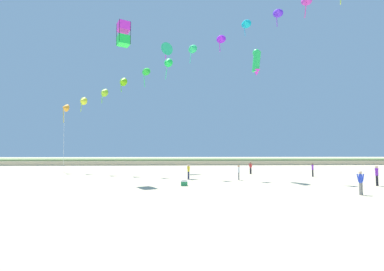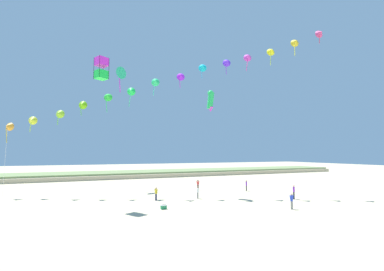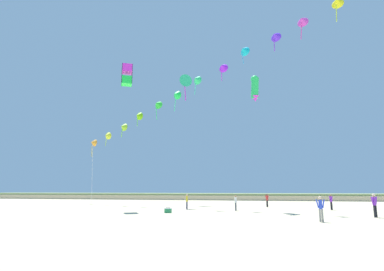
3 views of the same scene
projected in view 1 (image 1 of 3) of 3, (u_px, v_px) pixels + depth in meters
name	position (u px, v px, depth m)	size (l,w,h in m)	color
ground_plane	(239.00, 206.00, 13.75)	(240.00, 240.00, 0.00)	beige
dune_ridge	(194.00, 161.00, 60.22)	(120.00, 12.96, 1.24)	#BFAE8B
person_near_left	(361.00, 181.00, 17.29)	(0.57, 0.22, 1.62)	gray
person_near_right	(189.00, 171.00, 26.84)	(0.34, 0.52, 1.57)	#282D4C
person_mid_center	(377.00, 174.00, 21.81)	(0.56, 0.39, 1.74)	black
person_far_left	(251.00, 167.00, 33.33)	(0.41, 0.47, 1.56)	black
person_far_right	(239.00, 171.00, 26.30)	(0.21, 0.53, 1.52)	#474C56
person_far_center	(313.00, 169.00, 29.81)	(0.46, 0.43, 1.57)	black
kite_banner_string	(206.00, 44.00, 30.12)	(40.32, 17.45, 22.92)	orange
large_kite_low_lead	(166.00, 49.00, 39.00)	(2.02, 1.51, 4.09)	#2CCB83
large_kite_mid_trail	(256.00, 61.00, 27.98)	(1.17, 1.31, 2.90)	#27CF5D
large_kite_high_solo	(124.00, 34.00, 25.79)	(1.55, 1.55, 2.33)	#1DE045
beach_cooler	(184.00, 183.00, 21.88)	(0.58, 0.41, 0.46)	#23844C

